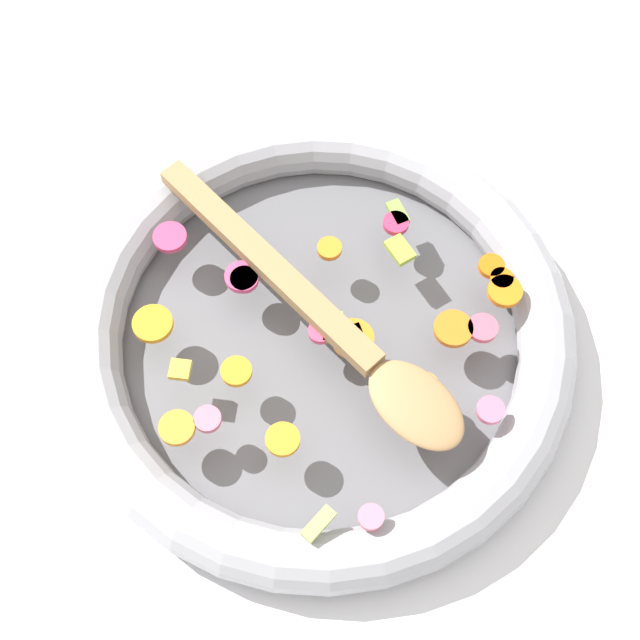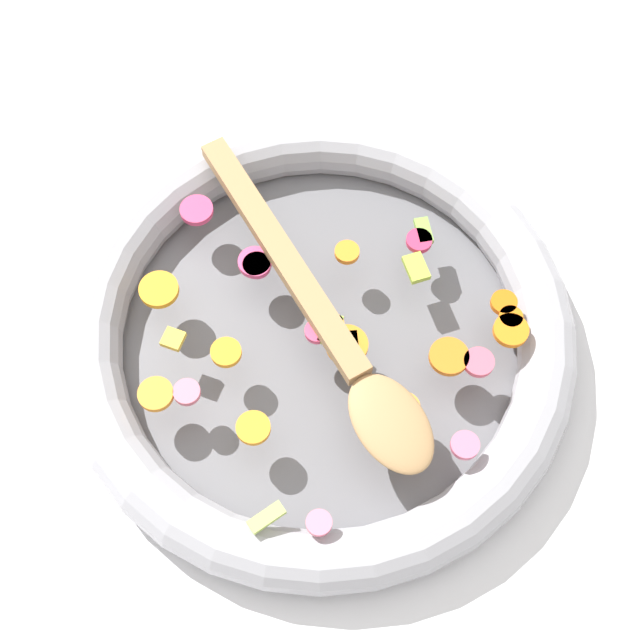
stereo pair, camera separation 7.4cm
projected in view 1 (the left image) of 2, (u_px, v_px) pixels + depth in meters
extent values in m
plane|color=silver|center=(320.00, 344.00, 0.79)|extent=(4.00, 4.00, 0.00)
cylinder|color=slate|center=(320.00, 342.00, 0.78)|extent=(0.39, 0.39, 0.01)
torus|color=#9E9EA5|center=(320.00, 333.00, 0.77)|extent=(0.44, 0.44, 0.05)
cylinder|color=orange|center=(505.00, 291.00, 0.75)|extent=(0.03, 0.03, 0.01)
cylinder|color=orange|center=(501.00, 279.00, 0.76)|extent=(0.02, 0.02, 0.01)
cylinder|color=orange|center=(177.00, 428.00, 0.70)|extent=(0.04, 0.04, 0.01)
cylinder|color=orange|center=(453.00, 329.00, 0.74)|extent=(0.05, 0.05, 0.01)
cylinder|color=orange|center=(353.00, 339.00, 0.73)|extent=(0.05, 0.05, 0.01)
cylinder|color=orange|center=(153.00, 328.00, 0.74)|extent=(0.05, 0.05, 0.01)
cylinder|color=orange|center=(236.00, 371.00, 0.72)|extent=(0.04, 0.04, 0.01)
cylinder|color=orange|center=(423.00, 387.00, 0.72)|extent=(0.03, 0.03, 0.01)
cylinder|color=orange|center=(329.00, 249.00, 0.77)|extent=(0.02, 0.02, 0.01)
cylinder|color=orange|center=(491.00, 266.00, 0.76)|extent=(0.03, 0.03, 0.01)
cylinder|color=orange|center=(332.00, 323.00, 0.74)|extent=(0.03, 0.03, 0.01)
cylinder|color=orange|center=(283.00, 439.00, 0.70)|extent=(0.04, 0.04, 0.01)
cube|color=#8AB431|center=(358.00, 340.00, 0.73)|extent=(0.02, 0.03, 0.01)
cube|color=#B3CF5F|center=(319.00, 524.00, 0.67)|extent=(0.03, 0.03, 0.01)
cube|color=#80B446|center=(398.00, 213.00, 0.79)|extent=(0.02, 0.03, 0.01)
cube|color=#96B13E|center=(333.00, 327.00, 0.74)|extent=(0.02, 0.03, 0.01)
cube|color=#82AB3F|center=(209.00, 207.00, 0.79)|extent=(0.02, 0.03, 0.01)
cube|color=#A4C03D|center=(400.00, 250.00, 0.77)|extent=(0.03, 0.03, 0.01)
cylinder|color=pink|center=(371.00, 517.00, 0.67)|extent=(0.02, 0.02, 0.01)
cylinder|color=#E46D83|center=(208.00, 419.00, 0.70)|extent=(0.03, 0.03, 0.01)
cylinder|color=#D3315A|center=(396.00, 223.00, 0.78)|extent=(0.03, 0.03, 0.01)
cylinder|color=#E44578|center=(242.00, 277.00, 0.76)|extent=(0.04, 0.04, 0.01)
cylinder|color=#E0456E|center=(319.00, 332.00, 0.74)|extent=(0.03, 0.03, 0.01)
cylinder|color=#D63B6A|center=(170.00, 237.00, 0.78)|extent=(0.04, 0.04, 0.01)
cylinder|color=#DF6888|center=(490.00, 410.00, 0.71)|extent=(0.03, 0.03, 0.01)
cylinder|color=#CF4071|center=(244.00, 280.00, 0.76)|extent=(0.03, 0.03, 0.01)
cylinder|color=#DF586E|center=(483.00, 328.00, 0.74)|extent=(0.03, 0.03, 0.01)
cube|color=gold|center=(180.00, 370.00, 0.72)|extent=(0.02, 0.02, 0.01)
cube|color=#A87F51|center=(267.00, 263.00, 0.75)|extent=(0.19, 0.21, 0.01)
ellipsoid|color=#A87F51|center=(416.00, 405.00, 0.70)|extent=(0.10, 0.10, 0.01)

